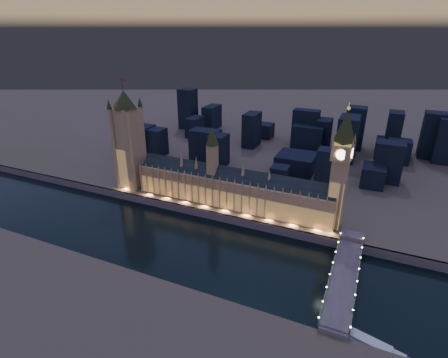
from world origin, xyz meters
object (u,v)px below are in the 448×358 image
at_px(elizabeth_tower, 341,161).
at_px(westminster_bridge, 344,276).
at_px(victoria_tower, 128,135).
at_px(river_boat, 368,343).
at_px(palace_of_westminster, 230,188).

xyz_separation_m(elizabeth_tower, westminster_bridge, (18.07, -65.37, -63.48)).
bearing_deg(elizabeth_tower, westminster_bridge, -74.55).
bearing_deg(victoria_tower, river_boat, -24.39).
bearing_deg(palace_of_westminster, elizabeth_tower, 0.10).
distance_m(palace_of_westminster, westminster_bridge, 135.85).
height_order(victoria_tower, elizabeth_tower, victoria_tower).
bearing_deg(river_boat, victoria_tower, 155.61).
height_order(palace_of_westminster, westminster_bridge, palace_of_westminster).
distance_m(victoria_tower, elizabeth_tower, 218.03).
bearing_deg(palace_of_westminster, river_boat, -40.15).
xyz_separation_m(palace_of_westminster, victoria_tower, (-118.63, 0.18, 39.49)).
xyz_separation_m(westminster_bridge, river_boat, (20.00, -50.73, -4.43)).
bearing_deg(river_boat, westminster_bridge, 111.52).
bearing_deg(victoria_tower, elizabeth_tower, 0.00).
xyz_separation_m(palace_of_westminster, river_boat, (137.43, -115.92, -24.81)).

